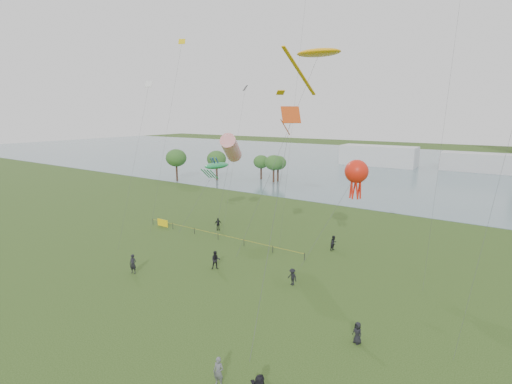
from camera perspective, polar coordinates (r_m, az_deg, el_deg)
The scene contains 19 objects.
ground_plane at distance 31.61m, azimuth -10.63°, elevation -17.58°, with size 400.00×400.00×0.00m, color #233C13.
lake at distance 121.94m, azimuth 24.28°, elevation 3.59°, with size 400.00×120.00×0.08m, color slate.
pavilion_left at distance 119.30m, azimuth 18.29°, elevation 5.32°, with size 22.00×8.00×6.00m, color silver.
pavilion_right at distance 118.20m, azimuth 30.90°, elevation 3.94°, with size 18.00×7.00×5.00m, color silver.
trees at distance 86.74m, azimuth -3.97°, elevation 4.88°, with size 24.44×17.14×7.47m.
fence at distance 50.82m, azimuth -11.22°, elevation -5.37°, with size 24.07×0.07×1.05m.
kite_flyer at distance 23.83m, azimuth -5.79°, elevation -25.82°, with size 0.65×0.43×1.79m, color #5B5D63.
spectator_a at distance 38.35m, azimuth -6.21°, elevation -10.38°, with size 0.92×0.72×1.90m, color black.
spectator_b at distance 35.04m, azimuth 5.61°, elevation -12.86°, with size 1.03×0.59×1.60m, color black.
spectator_c at distance 50.56m, azimuth -5.87°, elevation -4.93°, with size 1.00×0.42×1.71m, color black.
spectator_d at distance 28.00m, azimuth 15.34°, elevation -20.16°, with size 0.76×0.49×1.55m, color black.
spectator_f at distance 39.09m, azimuth -18.40°, elevation -10.46°, with size 0.71×0.47×1.95m, color black.
spectator_g at distance 43.97m, azimuth 11.87°, elevation -7.69°, with size 0.86×0.67×1.78m, color black.
kite_stingray at distance 42.95m, azimuth 9.50°, elevation 20.29°, with size 7.90×10.04×22.30m.
kite_windsock at distance 47.72m, azimuth -3.86°, elevation 6.76°, with size 4.36×5.68×13.18m.
kite_creature at distance 53.32m, azimuth -6.10°, elevation 4.04°, with size 2.46×9.35×8.67m.
kite_octopus at distance 40.10m, azimuth 15.20°, elevation 3.00°, with size 4.80×6.47×10.81m.
kite_delta at distance 31.00m, azimuth 5.13°, elevation 10.54°, with size 3.96×11.42×16.09m.
small_kites at distance 44.54m, azimuth 3.64°, elevation 22.12°, with size 40.03×15.68×11.52m.
Camera 1 is at (19.64, -19.35, 15.45)m, focal length 26.00 mm.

